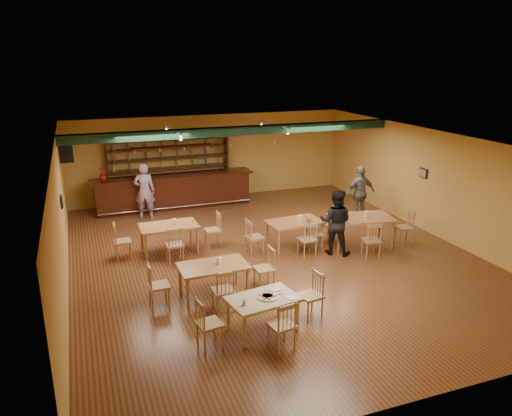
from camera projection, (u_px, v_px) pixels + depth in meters
name	position (u px, v px, depth m)	size (l,w,h in m)	color
floor	(272.00, 256.00, 12.83)	(12.00, 12.00, 0.00)	#542E18
ceiling_beam	(237.00, 131.00, 14.49)	(10.00, 0.30, 0.25)	#10311F
track_rail_left	(173.00, 129.00, 14.42)	(0.05, 2.50, 0.05)	silver
track_rail_right	(274.00, 124.00, 15.47)	(0.05, 2.50, 0.05)	silver
ac_unit	(66.00, 150.00, 14.32)	(0.34, 0.70, 0.48)	silver
picture_left	(61.00, 202.00, 11.59)	(0.04, 0.34, 0.28)	black
picture_right	(423.00, 173.00, 14.42)	(0.04, 0.34, 0.28)	black
bar_counter	(174.00, 191.00, 16.77)	(5.44, 0.85, 1.13)	#34120A
back_bar_hutch	(170.00, 171.00, 17.17)	(4.21, 0.40, 2.28)	#34120A
poinsettia	(103.00, 174.00, 15.79)	(0.24, 0.24, 0.43)	#AF1710
dining_table_a	(169.00, 238.00, 12.99)	(1.49, 0.90, 0.75)	#956335
dining_table_b	(294.00, 234.00, 13.34)	(1.46, 0.88, 0.73)	#956335
dining_table_c	(214.00, 281.00, 10.57)	(1.45, 0.87, 0.73)	#956335
dining_table_d	(360.00, 232.00, 13.37)	(1.67, 1.00, 0.83)	#956335
near_table	(263.00, 314.00, 9.24)	(1.28, 0.82, 0.69)	tan
pizza_tray	(267.00, 297.00, 9.17)	(0.40, 0.40, 0.01)	silver
parmesan_shaker	(244.00, 302.00, 8.86)	(0.07, 0.07, 0.11)	#EAE5C6
napkin_stack	(275.00, 290.00, 9.40)	(0.20, 0.15, 0.03)	white
pizza_server	(273.00, 294.00, 9.25)	(0.32, 0.09, 0.00)	silver
side_plate	(292.00, 297.00, 9.14)	(0.22, 0.22, 0.01)	white
patron_bar	(145.00, 191.00, 15.58)	(0.65, 0.43, 1.79)	#934FAC
patron_right_a	(336.00, 222.00, 12.74)	(0.84, 0.65, 1.73)	black
patron_right_b	(360.00, 193.00, 15.42)	(1.02, 0.42, 1.74)	slate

